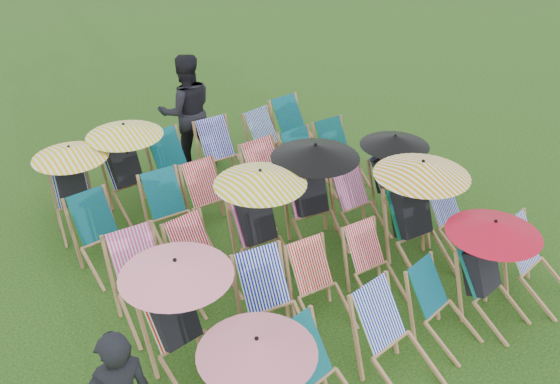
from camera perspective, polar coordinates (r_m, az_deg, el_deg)
ground at (r=8.44m, az=1.04°, el=-6.03°), size 100.00×100.00×0.00m
deckchair_1 at (r=6.17m, az=3.93°, el=-16.85°), size 0.78×0.98×0.97m
deckchair_2 at (r=6.62m, az=10.77°, el=-13.27°), size 0.77×0.98×0.98m
deckchair_3 at (r=7.21m, az=14.81°, el=-10.20°), size 0.72×0.89×0.87m
deckchair_4 at (r=7.53m, az=18.85°, el=-6.77°), size 1.06×1.15×1.26m
deckchair_5 at (r=8.17m, az=22.63°, el=-6.04°), size 0.77×0.96×0.95m
deckchair_6 at (r=6.50m, az=-8.92°, el=-11.34°), size 1.15×1.24×1.36m
deckchair_7 at (r=6.90m, az=-0.52°, el=-10.40°), size 0.76×0.99×1.00m
deckchair_8 at (r=7.26m, az=3.79°, el=-8.69°), size 0.64×0.85×0.88m
deckchair_9 at (r=7.70m, az=8.71°, el=-6.61°), size 0.59×0.80×0.84m
deckchair_10 at (r=8.15m, az=12.69°, el=-1.90°), size 1.21×1.27×1.44m
deckchair_11 at (r=8.73m, az=15.84°, el=-2.23°), size 0.74×0.94×0.95m
deckchair_12 at (r=7.36m, az=-12.17°, el=-8.15°), size 0.71×0.96×1.01m
deckchair_13 at (r=7.64m, az=-7.10°, el=-6.42°), size 0.69×0.91×0.92m
deckchair_14 at (r=7.86m, az=-1.65°, el=-2.63°), size 1.16×1.22×1.38m
deckchair_15 at (r=8.42m, az=3.20°, el=-0.10°), size 1.19×1.27×1.41m
deckchair_16 at (r=8.81m, az=7.34°, el=-1.07°), size 0.62×0.85×0.91m
deckchair_17 at (r=9.30m, az=10.51°, el=1.71°), size 1.01×1.10×1.20m
deckchair_18 at (r=8.32m, az=-15.83°, el=-3.93°), size 0.71×0.93×0.95m
deckchair_19 at (r=8.64m, az=-9.84°, el=-1.84°), size 0.65×0.89×0.94m
deckchair_20 at (r=8.86m, az=-6.24°, el=-0.72°), size 0.61×0.85×0.92m
deckchair_21 at (r=9.18m, az=-0.57°, el=0.99°), size 0.70×0.96×1.02m
deckchair_22 at (r=9.69m, az=2.55°, el=2.39°), size 0.66×0.90×0.95m
deckchair_23 at (r=10.06m, az=5.65°, el=3.40°), size 0.66×0.90×0.95m
deckchair_24 at (r=9.19m, az=-18.34°, el=0.39°), size 1.04×1.11×1.24m
deckchair_25 at (r=9.45m, az=-13.65°, el=2.30°), size 1.12×1.17×1.33m
deckchair_26 at (r=9.76m, az=-9.41°, el=2.27°), size 0.71×0.94×0.97m
deckchair_27 at (r=10.01m, az=-5.17°, el=3.38°), size 0.68×0.93×0.98m
deckchair_28 at (r=10.50m, az=-0.75°, el=4.64°), size 0.74×0.94×0.92m
deckchair_29 at (r=10.83m, az=1.69°, el=5.66°), size 0.71×0.95×0.98m
person_rear at (r=10.47m, az=-8.53°, el=7.29°), size 1.10×0.95×1.94m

